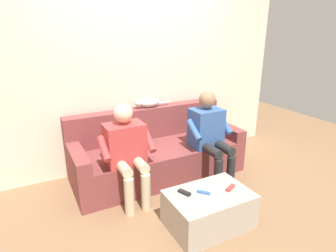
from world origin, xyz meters
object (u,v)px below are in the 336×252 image
(person_left_seated, at_px, (209,132))
(remote_black, at_px, (184,192))
(coffee_table, at_px, (209,209))
(couch, at_px, (156,153))
(remote_blue, at_px, (204,192))
(remote_red, at_px, (230,188))
(person_right_seated, at_px, (127,148))
(cat_on_backrest, at_px, (148,103))

(person_left_seated, xyz_separation_m, remote_black, (0.73, 0.66, -0.26))
(coffee_table, bearing_deg, remote_black, -26.55)
(couch, distance_m, remote_blue, 1.14)
(coffee_table, xyz_separation_m, remote_blue, (0.05, -0.03, 0.18))
(coffee_table, xyz_separation_m, remote_black, (0.21, -0.11, 0.18))
(person_left_seated, relative_size, remote_black, 8.59)
(remote_blue, xyz_separation_m, remote_red, (-0.27, 0.06, 0.00))
(person_left_seated, distance_m, person_right_seated, 1.04)
(couch, height_order, remote_blue, couch)
(coffee_table, height_order, remote_black, remote_black)
(person_left_seated, height_order, cat_on_backrest, person_left_seated)
(coffee_table, relative_size, remote_black, 6.04)
(couch, bearing_deg, remote_red, 100.47)
(remote_red, bearing_deg, person_right_seated, -72.11)
(remote_blue, distance_m, remote_red, 0.28)
(couch, height_order, remote_black, couch)
(person_left_seated, xyz_separation_m, cat_on_backrest, (0.50, -0.67, 0.27))
(couch, xyz_separation_m, coffee_table, (0.00, 1.17, -0.11))
(coffee_table, bearing_deg, remote_red, 173.07)
(couch, relative_size, person_right_seated, 1.97)
(coffee_table, relative_size, remote_blue, 6.24)
(remote_blue, bearing_deg, person_right_seated, 172.14)
(coffee_table, relative_size, person_right_seated, 0.72)
(coffee_table, distance_m, person_left_seated, 1.03)
(coffee_table, xyz_separation_m, cat_on_backrest, (-0.02, -1.44, 0.71))
(cat_on_backrest, xyz_separation_m, remote_black, (0.23, 1.34, -0.53))
(remote_blue, distance_m, remote_black, 0.18)
(person_left_seated, bearing_deg, remote_blue, 52.39)
(couch, relative_size, remote_black, 16.56)
(couch, height_order, person_left_seated, person_left_seated)
(person_left_seated, distance_m, remote_blue, 0.97)
(person_left_seated, xyz_separation_m, remote_blue, (0.57, 0.74, -0.26))
(person_left_seated, relative_size, cat_on_backrest, 2.22)
(coffee_table, distance_m, cat_on_backrest, 1.61)
(coffee_table, relative_size, remote_red, 6.04)
(remote_black, bearing_deg, remote_red, -129.44)
(couch, height_order, cat_on_backrest, cat_on_backrest)
(person_left_seated, relative_size, remote_red, 8.59)
(remote_black, distance_m, remote_red, 0.45)
(remote_black, bearing_deg, remote_blue, -137.93)
(cat_on_backrest, relative_size, remote_blue, 4.00)
(couch, distance_m, person_left_seated, 0.74)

